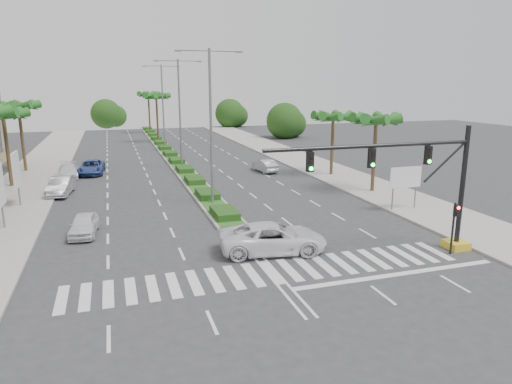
{
  "coord_description": "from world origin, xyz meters",
  "views": [
    {
      "loc": [
        -7.39,
        -20.52,
        9.45
      ],
      "look_at": [
        0.83,
        5.23,
        3.0
      ],
      "focal_mm": 32.0,
      "sensor_mm": 36.0,
      "label": 1
    }
  ],
  "objects_px": {
    "car_parked_b": "(61,186)",
    "car_parked_d": "(68,171)",
    "car_parked_c": "(92,167)",
    "car_crossing": "(273,238)",
    "car_parked_a": "(84,225)",
    "car_right": "(265,165)"
  },
  "relations": [
    {
      "from": "car_parked_c",
      "to": "car_right",
      "type": "xyz_separation_m",
      "value": [
        18.05,
        -4.33,
        -0.04
      ]
    },
    {
      "from": "car_parked_a",
      "to": "car_parked_c",
      "type": "relative_size",
      "value": 0.75
    },
    {
      "from": "car_parked_c",
      "to": "car_parked_d",
      "type": "distance_m",
      "value": 2.55
    },
    {
      "from": "car_parked_c",
      "to": "car_crossing",
      "type": "distance_m",
      "value": 29.69
    },
    {
      "from": "car_parked_a",
      "to": "car_right",
      "type": "xyz_separation_m",
      "value": [
        17.92,
        16.83,
        0.02
      ]
    },
    {
      "from": "car_crossing",
      "to": "car_parked_d",
      "type": "bearing_deg",
      "value": 35.39
    },
    {
      "from": "car_crossing",
      "to": "car_right",
      "type": "distance_m",
      "value": 24.54
    },
    {
      "from": "car_crossing",
      "to": "car_right",
      "type": "bearing_deg",
      "value": -8.13
    },
    {
      "from": "car_parked_a",
      "to": "car_parked_b",
      "type": "height_order",
      "value": "car_parked_b"
    },
    {
      "from": "car_parked_d",
      "to": "car_crossing",
      "type": "height_order",
      "value": "car_crossing"
    },
    {
      "from": "car_parked_b",
      "to": "car_right",
      "type": "relative_size",
      "value": 1.12
    },
    {
      "from": "car_parked_b",
      "to": "car_parked_d",
      "type": "xyz_separation_m",
      "value": [
        0.0,
        7.82,
        -0.09
      ]
    },
    {
      "from": "car_crossing",
      "to": "car_parked_c",
      "type": "bearing_deg",
      "value": 30.46
    },
    {
      "from": "car_parked_b",
      "to": "car_right",
      "type": "distance_m",
      "value": 20.84
    },
    {
      "from": "car_parked_b",
      "to": "car_parked_c",
      "type": "distance_m",
      "value": 9.31
    },
    {
      "from": "car_parked_d",
      "to": "car_parked_c",
      "type": "bearing_deg",
      "value": 24.97
    },
    {
      "from": "car_right",
      "to": "car_parked_a",
      "type": "bearing_deg",
      "value": 36.67
    },
    {
      "from": "car_parked_c",
      "to": "car_parked_d",
      "type": "xyz_separation_m",
      "value": [
        -2.25,
        -1.21,
        -0.05
      ]
    },
    {
      "from": "car_crossing",
      "to": "car_right",
      "type": "height_order",
      "value": "car_crossing"
    },
    {
      "from": "car_parked_b",
      "to": "car_parked_d",
      "type": "height_order",
      "value": "car_parked_b"
    },
    {
      "from": "car_parked_d",
      "to": "car_right",
      "type": "height_order",
      "value": "car_right"
    },
    {
      "from": "car_parked_a",
      "to": "car_right",
      "type": "height_order",
      "value": "car_right"
    }
  ]
}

